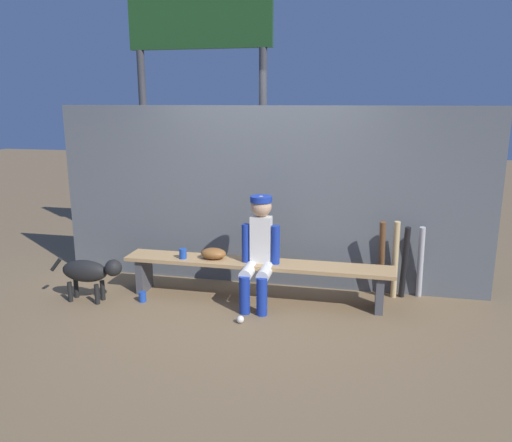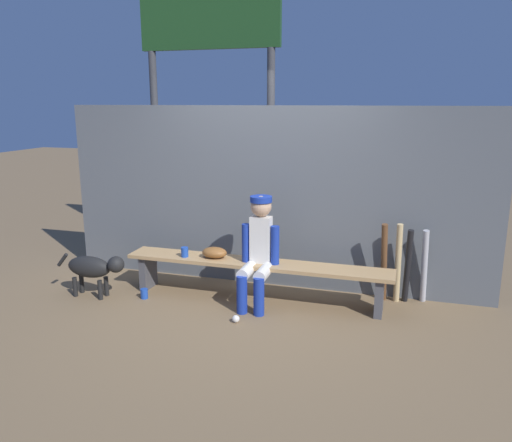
# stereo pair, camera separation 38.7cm
# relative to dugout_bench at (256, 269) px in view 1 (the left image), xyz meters

# --- Properties ---
(ground_plane) EXTENTS (30.00, 30.00, 0.00)m
(ground_plane) POSITION_rel_dugout_bench_xyz_m (0.00, 0.00, -0.35)
(ground_plane) COLOR brown
(chainlink_fence) EXTENTS (5.01, 0.03, 2.07)m
(chainlink_fence) POSITION_rel_dugout_bench_xyz_m (0.00, 0.53, 0.69)
(chainlink_fence) COLOR #595E63
(chainlink_fence) RESTS_ON ground_plane
(dugout_bench) EXTENTS (2.91, 0.36, 0.44)m
(dugout_bench) POSITION_rel_dugout_bench_xyz_m (0.00, 0.00, 0.00)
(dugout_bench) COLOR tan
(dugout_bench) RESTS_ON ground_plane
(player_seated) EXTENTS (0.41, 0.55, 1.16)m
(player_seated) POSITION_rel_dugout_bench_xyz_m (0.05, -0.11, 0.28)
(player_seated) COLOR silver
(player_seated) RESTS_ON ground_plane
(baseball_glove) EXTENTS (0.28, 0.20, 0.12)m
(baseball_glove) POSITION_rel_dugout_bench_xyz_m (-0.48, 0.00, 0.15)
(baseball_glove) COLOR brown
(baseball_glove) RESTS_ON dugout_bench
(bat_wood_dark) EXTENTS (0.10, 0.21, 0.88)m
(bat_wood_dark) POSITION_rel_dugout_bench_xyz_m (1.32, 0.35, 0.09)
(bat_wood_dark) COLOR brown
(bat_wood_dark) RESTS_ON ground_plane
(bat_wood_natural) EXTENTS (0.08, 0.14, 0.88)m
(bat_wood_natural) POSITION_rel_dugout_bench_xyz_m (1.47, 0.37, 0.09)
(bat_wood_natural) COLOR tan
(bat_wood_natural) RESTS_ON ground_plane
(bat_aluminum_black) EXTENTS (0.09, 0.17, 0.82)m
(bat_aluminum_black) POSITION_rel_dugout_bench_xyz_m (1.56, 0.39, 0.06)
(bat_aluminum_black) COLOR black
(bat_aluminum_black) RESTS_ON ground_plane
(bat_aluminum_silver) EXTENTS (0.10, 0.18, 0.82)m
(bat_aluminum_silver) POSITION_rel_dugout_bench_xyz_m (1.73, 0.44, 0.06)
(bat_aluminum_silver) COLOR #B7B7BC
(bat_aluminum_silver) RESTS_ON ground_plane
(baseball) EXTENTS (0.07, 0.07, 0.07)m
(baseball) POSITION_rel_dugout_bench_xyz_m (-0.02, -0.61, -0.31)
(baseball) COLOR white
(baseball) RESTS_ON ground_plane
(cup_on_ground) EXTENTS (0.08, 0.08, 0.11)m
(cup_on_ground) POSITION_rel_dugout_bench_xyz_m (-1.19, -0.32, -0.29)
(cup_on_ground) COLOR #1E47AD
(cup_on_ground) RESTS_ON ground_plane
(cup_on_bench) EXTENTS (0.08, 0.08, 0.11)m
(cup_on_bench) POSITION_rel_dugout_bench_xyz_m (-0.81, -0.06, 0.14)
(cup_on_bench) COLOR #1E47AD
(cup_on_bench) RESTS_ON dugout_bench
(scoreboard) EXTENTS (2.14, 0.27, 3.95)m
(scoreboard) POSITION_rel_dugout_bench_xyz_m (-0.96, 1.32, 2.42)
(scoreboard) COLOR #3F3F42
(scoreboard) RESTS_ON ground_plane
(dog) EXTENTS (0.84, 0.20, 0.49)m
(dog) POSITION_rel_dugout_bench_xyz_m (-1.74, -0.43, -0.01)
(dog) COLOR black
(dog) RESTS_ON ground_plane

